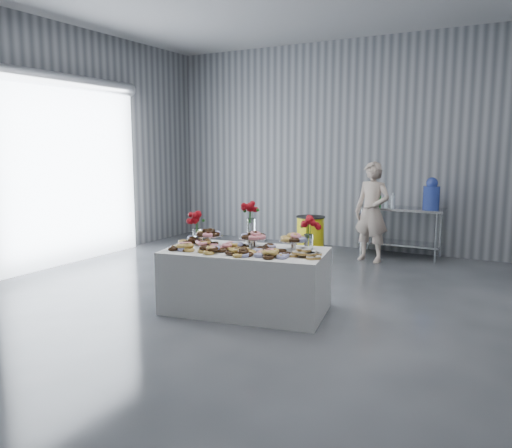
{
  "coord_description": "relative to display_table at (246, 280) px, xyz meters",
  "views": [
    {
      "loc": [
        2.92,
        -4.96,
        1.96
      ],
      "look_at": [
        -0.09,
        0.54,
        1.0
      ],
      "focal_mm": 35.0,
      "sensor_mm": 36.0,
      "label": 1
    }
  ],
  "objects": [
    {
      "name": "ground",
      "position": [
        -0.0,
        -0.11,
        -0.38
      ],
      "size": [
        9.0,
        9.0,
        0.0
      ],
      "primitive_type": "plane",
      "color": "#35373C",
      "rests_on": "ground"
    },
    {
      "name": "room_walls",
      "position": [
        -0.28,
        -0.04,
        2.26
      ],
      "size": [
        8.04,
        9.04,
        4.02
      ],
      "color": "gray",
      "rests_on": "ground"
    },
    {
      "name": "display_table",
      "position": [
        0.0,
        0.0,
        0.0
      ],
      "size": [
        2.05,
        1.33,
        0.75
      ],
      "primitive_type": "cube",
      "rotation": [
        0.0,
        0.0,
        0.18
      ],
      "color": "white",
      "rests_on": "ground"
    },
    {
      "name": "prep_table",
      "position": [
        0.94,
        3.99,
        0.24
      ],
      "size": [
        1.5,
        0.6,
        0.9
      ],
      "color": "silver",
      "rests_on": "ground"
    },
    {
      "name": "donut_mounds",
      "position": [
        0.0,
        -0.05,
        0.42
      ],
      "size": [
        1.92,
        1.11,
        0.09
      ],
      "primitive_type": null,
      "rotation": [
        0.0,
        0.0,
        0.18
      ],
      "color": "gold",
      "rests_on": "display_table"
    },
    {
      "name": "cake_stand_left",
      "position": [
        -0.57,
        0.05,
        0.52
      ],
      "size": [
        0.36,
        0.36,
        0.17
      ],
      "color": "silver",
      "rests_on": "display_table"
    },
    {
      "name": "cake_stand_mid",
      "position": [
        0.02,
        0.16,
        0.52
      ],
      "size": [
        0.36,
        0.36,
        0.17
      ],
      "color": "silver",
      "rests_on": "display_table"
    },
    {
      "name": "cake_stand_right",
      "position": [
        0.51,
        0.25,
        0.52
      ],
      "size": [
        0.36,
        0.36,
        0.17
      ],
      "color": "silver",
      "rests_on": "display_table"
    },
    {
      "name": "danish_pile",
      "position": [
        0.76,
        -0.01,
        0.43
      ],
      "size": [
        0.48,
        0.48,
        0.11
      ],
      "primitive_type": null,
      "color": "silver",
      "rests_on": "display_table"
    },
    {
      "name": "bouquet_left",
      "position": [
        -0.78,
        0.11,
        0.67
      ],
      "size": [
        0.26,
        0.26,
        0.42
      ],
      "color": "white",
      "rests_on": "display_table"
    },
    {
      "name": "bouquet_right",
      "position": [
        0.63,
        0.42,
        0.67
      ],
      "size": [
        0.26,
        0.26,
        0.42
      ],
      "color": "white",
      "rests_on": "display_table"
    },
    {
      "name": "bouquet_center",
      "position": [
        -0.11,
        0.34,
        0.75
      ],
      "size": [
        0.26,
        0.26,
        0.57
      ],
      "color": "silver",
      "rests_on": "display_table"
    },
    {
      "name": "water_jug",
      "position": [
        1.44,
        3.99,
        0.77
      ],
      "size": [
        0.28,
        0.28,
        0.55
      ],
      "color": "blue",
      "rests_on": "prep_table"
    },
    {
      "name": "drink_bottles",
      "position": [
        0.62,
        3.89,
        0.66
      ],
      "size": [
        0.54,
        0.08,
        0.27
      ],
      "primitive_type": null,
      "color": "#268C33",
      "rests_on": "prep_table"
    },
    {
      "name": "person",
      "position": [
        0.58,
        3.38,
        0.49
      ],
      "size": [
        0.71,
        0.54,
        1.73
      ],
      "primitive_type": "imported",
      "rotation": [
        0.0,
        0.0,
        -0.22
      ],
      "color": "#CC8C93",
      "rests_on": "ground"
    },
    {
      "name": "trash_barrel",
      "position": [
        -0.61,
        3.5,
        -0.03
      ],
      "size": [
        0.54,
        0.54,
        0.7
      ],
      "rotation": [
        0.0,
        0.0,
        0.31
      ],
      "color": "yellow",
      "rests_on": "ground"
    }
  ]
}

